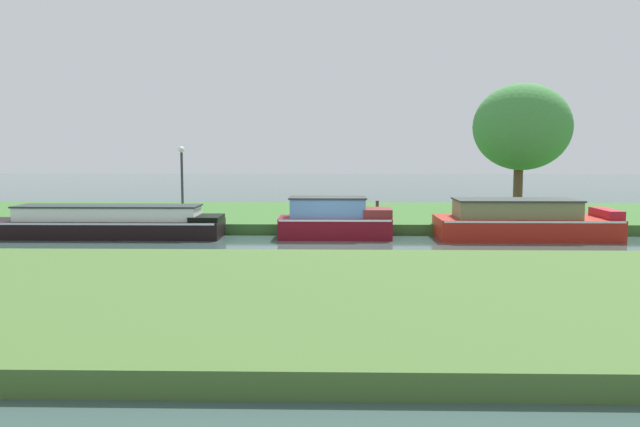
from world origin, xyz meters
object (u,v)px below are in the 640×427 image
(maroon_barge, at_px, (335,220))
(mooring_post_far, at_px, (377,212))
(red_cruiser, at_px, (524,222))
(lamp_post, at_px, (182,174))
(willow_tree_left, at_px, (522,127))
(mooring_post_near, at_px, (296,214))
(black_narrowboat, at_px, (107,223))

(maroon_barge, distance_m, mooring_post_far, 2.24)
(red_cruiser, height_order, lamp_post, lamp_post)
(red_cruiser, distance_m, lamp_post, 13.22)
(red_cruiser, bearing_deg, willow_tree_left, 75.22)
(lamp_post, bearing_deg, maroon_barge, -19.58)
(mooring_post_near, bearing_deg, black_narrowboat, -167.53)
(maroon_barge, xyz_separation_m, willow_tree_left, (8.41, 5.95, 3.55))
(black_narrowboat, bearing_deg, lamp_post, 43.32)
(black_narrowboat, relative_size, willow_tree_left, 1.51)
(red_cruiser, distance_m, mooring_post_far, 5.43)
(maroon_barge, height_order, black_narrowboat, maroon_barge)
(maroon_barge, bearing_deg, lamp_post, 160.42)
(mooring_post_near, bearing_deg, mooring_post_far, 0.00)
(mooring_post_near, bearing_deg, willow_tree_left, 24.03)
(willow_tree_left, bearing_deg, mooring_post_near, -155.97)
(lamp_post, distance_m, mooring_post_near, 4.89)
(red_cruiser, relative_size, willow_tree_left, 1.10)
(red_cruiser, bearing_deg, mooring_post_far, 163.67)
(red_cruiser, height_order, mooring_post_far, red_cruiser)
(black_narrowboat, relative_size, mooring_post_far, 10.30)
(maroon_barge, relative_size, mooring_post_near, 6.26)
(red_cruiser, distance_m, mooring_post_near, 8.48)
(red_cruiser, relative_size, lamp_post, 2.16)
(maroon_barge, xyz_separation_m, black_narrowboat, (-8.40, 0.00, -0.13))
(red_cruiser, bearing_deg, lamp_post, 170.48)
(black_narrowboat, distance_m, mooring_post_far, 10.16)
(black_narrowboat, height_order, mooring_post_far, mooring_post_far)
(mooring_post_near, distance_m, mooring_post_far, 3.14)
(red_cruiser, distance_m, willow_tree_left, 7.12)
(maroon_barge, distance_m, lamp_post, 6.67)
(red_cruiser, height_order, mooring_post_near, red_cruiser)
(black_narrowboat, distance_m, lamp_post, 3.60)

